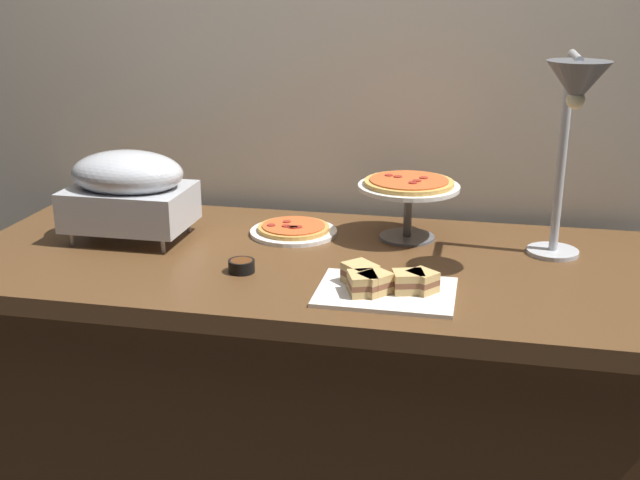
% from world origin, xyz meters
% --- Properties ---
extents(back_wall, '(4.40, 0.04, 2.40)m').
position_xyz_m(back_wall, '(0.00, 0.50, 1.20)').
color(back_wall, beige).
rests_on(back_wall, ground_plane).
extents(buffet_table, '(1.90, 0.84, 0.76)m').
position_xyz_m(buffet_table, '(0.00, 0.00, 0.39)').
color(buffet_table, brown).
rests_on(buffet_table, ground_plane).
extents(chafing_dish, '(0.34, 0.24, 0.26)m').
position_xyz_m(chafing_dish, '(-0.54, 0.05, 0.90)').
color(chafing_dish, '#B7BABF').
rests_on(chafing_dish, buffet_table).
extents(heat_lamp, '(0.15, 0.33, 0.55)m').
position_xyz_m(heat_lamp, '(0.65, 0.01, 1.19)').
color(heat_lamp, '#B7BABF').
rests_on(heat_lamp, buffet_table).
extents(pizza_plate_front, '(0.26, 0.26, 0.03)m').
position_xyz_m(pizza_plate_front, '(-0.09, 0.18, 0.77)').
color(pizza_plate_front, white).
rests_on(pizza_plate_front, buffet_table).
extents(pizza_plate_center, '(0.29, 0.29, 0.18)m').
position_xyz_m(pizza_plate_center, '(0.24, 0.21, 0.90)').
color(pizza_plate_center, '#595B60').
rests_on(pizza_plate_center, buffet_table).
extents(sandwich_platter, '(0.33, 0.24, 0.06)m').
position_xyz_m(sandwich_platter, '(0.23, -0.22, 0.78)').
color(sandwich_platter, white).
rests_on(sandwich_platter, buffet_table).
extents(sauce_cup_near, '(0.07, 0.07, 0.03)m').
position_xyz_m(sauce_cup_near, '(-0.14, -0.15, 0.78)').
color(sauce_cup_near, black).
rests_on(sauce_cup_near, buffet_table).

